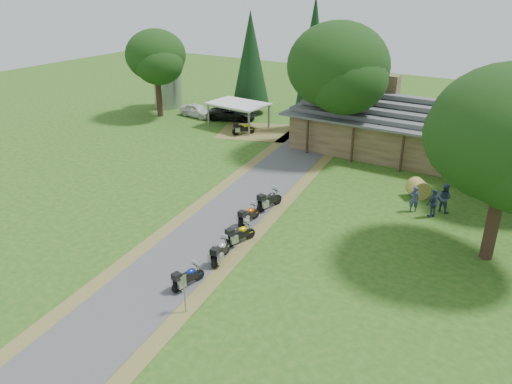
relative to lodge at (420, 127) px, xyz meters
The scene contains 23 objects.
ground 24.86m from the lodge, 104.04° to the right, with size 120.00×120.00×0.00m, color #254E15.
driveway 21.17m from the lodge, 108.00° to the right, with size 46.00×46.00×0.00m, color #444447.
lodge is the anchor object (origin of this frame).
silo 28.77m from the lodge, behind, with size 3.14×3.14×6.37m, color gray.
carport 17.36m from the lodge, behind, with size 5.62×3.75×2.44m, color silver, non-canonical shape.
car_white_sedan 23.29m from the lodge, behind, with size 5.20×2.20×1.73m, color silver.
car_dark_suv 19.49m from the lodge, behind, with size 5.41×2.30×2.07m, color black.
motorcycle_row_a 25.58m from the lodge, 99.19° to the right, with size 1.74×0.57×1.19m, color navy, non-canonical shape.
motorcycle_row_b 22.85m from the lodge, 100.43° to the right, with size 1.86×0.61×1.28m, color #A2A4AB, non-canonical shape.
motorcycle_row_c 20.83m from the lodge, 101.94° to the right, with size 1.87×0.61×1.28m, color #D2A900, non-canonical shape.
motorcycle_row_d 18.79m from the lodge, 106.17° to the right, with size 1.79×0.59×1.23m, color #D34706, non-canonical shape.
motorcycle_row_e 16.43m from the lodge, 108.61° to the right, with size 1.98×0.65×1.35m, color black, non-canonical shape.
motorcycle_carport_a 15.89m from the lodge, 169.75° to the right, with size 1.95×0.64×1.33m, color #C0BA01, non-canonical shape.
person_a 11.44m from the lodge, 75.60° to the right, with size 0.57×0.41×2.01m, color #353F60.
person_b 11.01m from the lodge, 66.03° to the right, with size 0.64×0.46×2.24m, color #353F60.
person_c 11.98m from the lodge, 69.97° to the right, with size 0.63×0.45×2.21m, color #353F60.
hay_bale 9.19m from the lodge, 74.16° to the right, with size 1.29×1.29×1.19m, color #A8933D.
sign_post 27.06m from the lodge, 96.13° to the right, with size 0.35×0.06×1.96m, color gray, non-canonical shape.
oak_lodge_left 7.77m from the lodge, 153.18° to the right, with size 8.17×8.17×11.77m, color #14340F, non-canonical shape.
oak_driveway 16.85m from the lodge, 62.00° to the right, with size 8.04×8.04×11.15m, color #14340F, non-canonical shape.
oak_silo 26.99m from the lodge, behind, with size 6.16×6.16×10.28m, color #14340F, non-canonical shape.
cedar_near 11.79m from the lodge, 168.76° to the left, with size 3.49×3.49×12.41m, color black.
cedar_far 19.97m from the lodge, 167.19° to the left, with size 3.96×3.96×10.69m, color black.
Camera 1 is at (15.52, -16.80, 13.99)m, focal length 35.00 mm.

